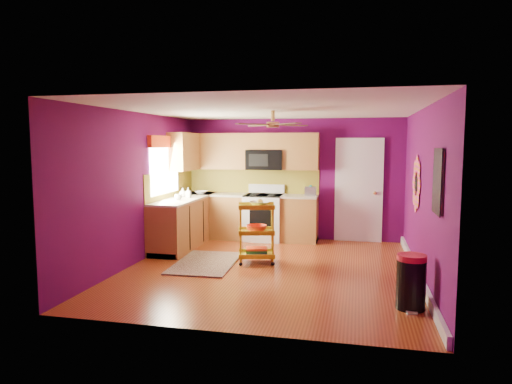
# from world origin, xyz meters

# --- Properties ---
(ground) EXTENTS (5.00, 5.00, 0.00)m
(ground) POSITION_xyz_m (0.00, 0.00, 0.00)
(ground) COLOR maroon
(ground) RESTS_ON ground
(room_envelope) EXTENTS (4.54, 5.04, 2.52)m
(room_envelope) POSITION_xyz_m (0.03, 0.00, 1.63)
(room_envelope) COLOR #580A4F
(room_envelope) RESTS_ON ground
(lower_cabinets) EXTENTS (2.81, 2.31, 0.94)m
(lower_cabinets) POSITION_xyz_m (-1.35, 1.82, 0.43)
(lower_cabinets) COLOR brown
(lower_cabinets) RESTS_ON ground
(electric_range) EXTENTS (0.76, 0.66, 1.13)m
(electric_range) POSITION_xyz_m (-0.55, 2.17, 0.48)
(electric_range) COLOR white
(electric_range) RESTS_ON ground
(upper_cabinetry) EXTENTS (2.80, 2.30, 1.26)m
(upper_cabinetry) POSITION_xyz_m (-1.24, 2.17, 1.80)
(upper_cabinetry) COLOR brown
(upper_cabinetry) RESTS_ON ground
(left_window) EXTENTS (0.08, 1.35, 1.08)m
(left_window) POSITION_xyz_m (-2.22, 1.05, 1.74)
(left_window) COLOR white
(left_window) RESTS_ON ground
(panel_door) EXTENTS (0.95, 0.11, 2.15)m
(panel_door) POSITION_xyz_m (1.35, 2.47, 1.02)
(panel_door) COLOR white
(panel_door) RESTS_ON ground
(right_wall_art) EXTENTS (0.04, 2.74, 1.04)m
(right_wall_art) POSITION_xyz_m (2.23, -0.34, 1.44)
(right_wall_art) COLOR black
(right_wall_art) RESTS_ON ground
(ceiling_fan) EXTENTS (1.01, 1.01, 0.26)m
(ceiling_fan) POSITION_xyz_m (0.00, 0.20, 2.29)
(ceiling_fan) COLOR #BF8C3F
(ceiling_fan) RESTS_ON ground
(shag_rug) EXTENTS (1.02, 1.60, 0.02)m
(shag_rug) POSITION_xyz_m (-1.11, 0.11, 0.01)
(shag_rug) COLOR black
(shag_rug) RESTS_ON ground
(rolling_cart) EXTENTS (0.68, 0.56, 1.07)m
(rolling_cart) POSITION_xyz_m (-0.29, 0.34, 0.55)
(rolling_cart) COLOR gold
(rolling_cart) RESTS_ON ground
(trash_can) EXTENTS (0.42, 0.43, 0.66)m
(trash_can) POSITION_xyz_m (1.98, -1.34, 0.33)
(trash_can) COLOR black
(trash_can) RESTS_ON ground
(teal_kettle) EXTENTS (0.18, 0.18, 0.21)m
(teal_kettle) POSITION_xyz_m (0.40, 2.28, 1.02)
(teal_kettle) COLOR teal
(teal_kettle) RESTS_ON lower_cabinets
(toaster) EXTENTS (0.22, 0.15, 0.18)m
(toaster) POSITION_xyz_m (0.40, 2.23, 1.03)
(toaster) COLOR beige
(toaster) RESTS_ON lower_cabinets
(soap_bottle_a) EXTENTS (0.09, 0.09, 0.20)m
(soap_bottle_a) POSITION_xyz_m (-1.88, 1.35, 1.04)
(soap_bottle_a) COLOR #EA3F72
(soap_bottle_a) RESTS_ON lower_cabinets
(soap_bottle_b) EXTENTS (0.14, 0.14, 0.18)m
(soap_bottle_b) POSITION_xyz_m (-2.03, 1.45, 1.03)
(soap_bottle_b) COLOR white
(soap_bottle_b) RESTS_ON lower_cabinets
(counter_dish) EXTENTS (0.27, 0.27, 0.07)m
(counter_dish) POSITION_xyz_m (-1.86, 2.05, 0.97)
(counter_dish) COLOR white
(counter_dish) RESTS_ON lower_cabinets
(counter_cup) EXTENTS (0.14, 0.14, 0.11)m
(counter_cup) POSITION_xyz_m (-1.93, 0.95, 0.99)
(counter_cup) COLOR white
(counter_cup) RESTS_ON lower_cabinets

